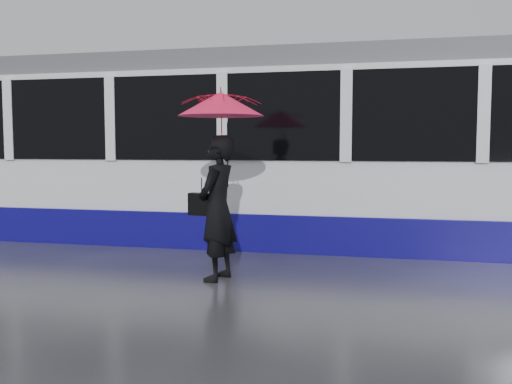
# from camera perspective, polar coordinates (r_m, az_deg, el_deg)

# --- Properties ---
(ground) EXTENTS (90.00, 90.00, 0.00)m
(ground) POSITION_cam_1_polar(r_m,az_deg,el_deg) (8.02, 2.73, -7.84)
(ground) COLOR #2A2B2F
(ground) RESTS_ON ground
(rails) EXTENTS (34.00, 1.51, 0.02)m
(rails) POSITION_cam_1_polar(r_m,az_deg,el_deg) (10.44, 5.30, -4.88)
(rails) COLOR #3F3D38
(rails) RESTS_ON ground
(tram) EXTENTS (26.00, 2.56, 3.35)m
(tram) POSITION_cam_1_polar(r_m,az_deg,el_deg) (11.03, -9.00, 4.08)
(tram) COLOR white
(tram) RESTS_ON ground
(woman) EXTENTS (0.54, 0.74, 1.87)m
(woman) POSITION_cam_1_polar(r_m,az_deg,el_deg) (7.33, -3.87, -1.62)
(woman) COLOR black
(woman) RESTS_ON ground
(umbrella) EXTENTS (1.25, 1.25, 1.26)m
(umbrella) POSITION_cam_1_polar(r_m,az_deg,el_deg) (7.28, -3.54, 7.11)
(umbrella) COLOR #E21383
(umbrella) RESTS_ON ground
(handbag) EXTENTS (0.35, 0.19, 0.47)m
(handbag) POSITION_cam_1_polar(r_m,az_deg,el_deg) (7.41, -5.45, -1.21)
(handbag) COLOR black
(handbag) RESTS_ON ground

